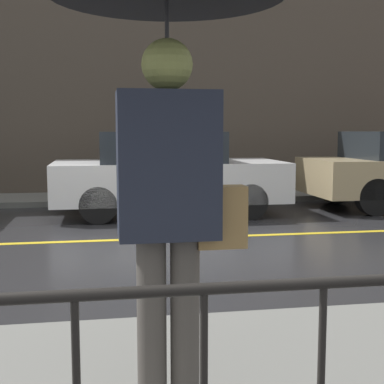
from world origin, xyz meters
name	(u,v)px	position (x,y,z in m)	size (l,w,h in m)	color
ground_plane	(123,240)	(0.00, 0.00, 0.00)	(80.00, 80.00, 0.00)	#262628
sidewalk_far	(114,198)	(0.00, 4.19, 0.06)	(28.00, 1.61, 0.11)	slate
lane_marking	(123,240)	(0.00, 0.00, 0.00)	(25.20, 0.12, 0.01)	gold
building_storefront	(111,45)	(0.00, 5.14, 3.38)	(28.00, 0.30, 6.75)	#4C4238
pedestrian	(168,49)	(0.03, -4.72, 1.86)	(1.09, 1.09, 2.22)	#4C4742
car_white	(167,173)	(0.88, 2.20, 0.74)	(4.03, 1.90, 1.47)	silver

